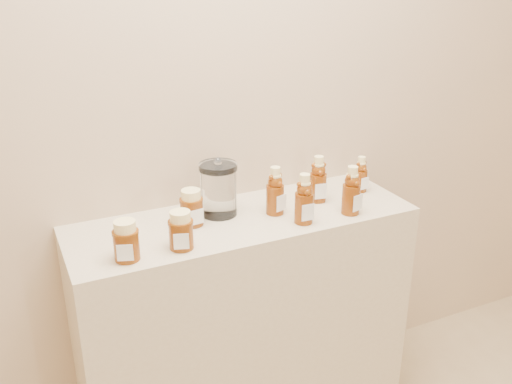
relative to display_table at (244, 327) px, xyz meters
name	(u,v)px	position (x,y,z in m)	size (l,w,h in m)	color
wall_back	(218,76)	(0.00, 0.20, 0.90)	(3.50, 0.02, 2.70)	#C9AC88
display_table	(244,327)	(0.00, 0.00, 0.00)	(1.20, 0.40, 0.90)	#C0AE8C
bear_bottle_back_left	(275,188)	(0.11, -0.01, 0.55)	(0.07, 0.07, 0.19)	#5D2607
bear_bottle_back_mid	(318,176)	(0.30, 0.02, 0.55)	(0.07, 0.07, 0.19)	#5D2607
bear_bottle_back_right	(361,172)	(0.50, 0.03, 0.53)	(0.05, 0.05, 0.16)	#5D2607
bear_bottle_front_left	(304,196)	(0.17, -0.12, 0.55)	(0.07, 0.07, 0.20)	#5D2607
bear_bottle_front_right	(352,187)	(0.35, -0.13, 0.55)	(0.07, 0.07, 0.20)	#5D2607
honey_jar_left	(126,240)	(-0.43, -0.12, 0.51)	(0.08, 0.08, 0.12)	#5D2607
honey_jar_back	(192,207)	(-0.18, 0.02, 0.51)	(0.08, 0.08, 0.12)	#5D2607
honey_jar_front	(181,230)	(-0.26, -0.12, 0.51)	(0.08, 0.08, 0.12)	#5D2607
glass_canister	(219,187)	(-0.06, 0.06, 0.55)	(0.13, 0.13, 0.20)	white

